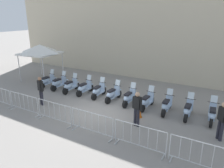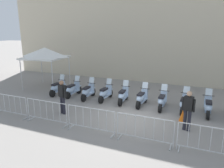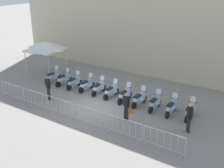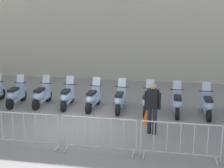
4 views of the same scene
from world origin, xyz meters
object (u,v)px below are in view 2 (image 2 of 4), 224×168
at_px(canopy_tent, 45,53).
at_px(motorcycle_2, 88,92).
at_px(barrier_segment_1, 47,112).
at_px(motorcycle_4, 123,95).
at_px(barrier_segment_2, 91,120).
at_px(motorcycle_1, 73,89).
at_px(motorcycle_8, 208,107).
at_px(motorcycle_7, 184,104).
at_px(barrier_segment_0, 10,105).
at_px(barrier_segment_4, 211,142).
at_px(motorcycle_0, 58,88).
at_px(officer_near_row_end, 188,108).
at_px(motorcycle_5, 142,98).
at_px(officer_mid_plaza, 62,95).
at_px(motorcycle_6, 162,101).
at_px(barrier_segment_3, 144,130).
at_px(motorcycle_3, 105,93).
at_px(traffic_cone, 183,116).

bearing_deg(canopy_tent, motorcycle_2, -23.34).
bearing_deg(barrier_segment_1, motorcycle_4, 53.19).
bearing_deg(barrier_segment_2, motorcycle_1, 124.67).
relative_size(barrier_segment_2, canopy_tent, 0.74).
bearing_deg(motorcycle_1, motorcycle_8, -6.97).
xyz_separation_m(motorcycle_8, canopy_tent, (-10.60, 2.45, 2.06)).
height_order(motorcycle_7, barrier_segment_0, motorcycle_7).
xyz_separation_m(motorcycle_7, barrier_segment_4, (0.70, -3.89, 0.07)).
height_order(motorcycle_0, canopy_tent, canopy_tent).
bearing_deg(officer_near_row_end, motorcycle_0, 159.02).
xyz_separation_m(motorcycle_5, officer_mid_plaza, (-3.66, -2.22, 0.53)).
bearing_deg(barrier_segment_0, motorcycle_6, 22.83).
xyz_separation_m(motorcycle_7, barrier_segment_1, (-6.02, -3.11, 0.07)).
relative_size(barrier_segment_0, barrier_segment_3, 1.00).
height_order(motorcycle_5, officer_mid_plaza, officer_mid_plaza).
relative_size(motorcycle_5, barrier_segment_1, 0.80).
height_order(motorcycle_5, barrier_segment_2, motorcycle_5).
height_order(barrier_segment_3, canopy_tent, canopy_tent).
relative_size(motorcycle_0, motorcycle_4, 1.00).
height_order(motorcycle_3, officer_mid_plaza, officer_mid_plaza).
bearing_deg(barrier_segment_1, motorcycle_1, 99.58).
height_order(motorcycle_2, motorcycle_7, same).
height_order(barrier_segment_2, officer_near_row_end, officer_near_row_end).
bearing_deg(barrier_segment_2, motorcycle_2, 114.08).
distance_m(motorcycle_0, canopy_tent, 3.00).
xyz_separation_m(motorcycle_4, motorcycle_5, (1.10, -0.18, 0.00)).
distance_m(motorcycle_4, barrier_segment_0, 5.96).
xyz_separation_m(barrier_segment_0, officer_mid_plaza, (2.38, 0.95, 0.45)).
relative_size(motorcycle_4, barrier_segment_1, 0.80).
xyz_separation_m(motorcycle_5, barrier_segment_1, (-3.80, -3.42, 0.07)).
bearing_deg(barrier_segment_4, barrier_segment_1, 173.39).
height_order(motorcycle_7, traffic_cone, motorcycle_7).
relative_size(barrier_segment_4, canopy_tent, 0.74).
bearing_deg(barrier_segment_1, barrier_segment_4, -6.61).
bearing_deg(motorcycle_7, traffic_cone, -94.36).
distance_m(barrier_segment_3, officer_near_row_end, 2.25).
distance_m(barrier_segment_3, officer_mid_plaza, 4.69).
relative_size(motorcycle_8, barrier_segment_0, 0.80).
distance_m(barrier_segment_1, traffic_cone, 6.24).
distance_m(motorcycle_0, barrier_segment_4, 9.77).
height_order(motorcycle_8, barrier_segment_0, motorcycle_8).
xyz_separation_m(motorcycle_0, motorcycle_1, (1.12, -0.08, 0.00)).
bearing_deg(motorcycle_1, motorcycle_2, -9.71).
height_order(motorcycle_2, motorcycle_5, same).
bearing_deg(motorcycle_3, motorcycle_0, 175.12).
xyz_separation_m(motorcycle_2, barrier_segment_0, (-2.69, -3.49, 0.07)).
relative_size(barrier_segment_3, canopy_tent, 0.74).
bearing_deg(motorcycle_3, barrier_segment_3, -55.63).
relative_size(motorcycle_6, motorcycle_7, 1.00).
height_order(barrier_segment_2, barrier_segment_4, same).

